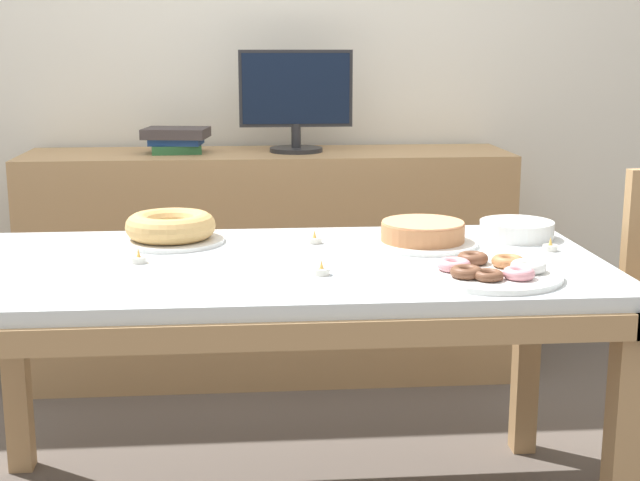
% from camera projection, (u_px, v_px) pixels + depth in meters
% --- Properties ---
extents(wall_back, '(8.00, 0.10, 2.60)m').
position_uv_depth(wall_back, '(265.00, 37.00, 3.56)').
color(wall_back, silver).
rests_on(wall_back, ground).
extents(dining_table, '(1.69, 0.85, 0.73)m').
position_uv_depth(dining_table, '(281.00, 293.00, 2.30)').
color(dining_table, silver).
rests_on(dining_table, ground).
extents(sideboard, '(1.82, 0.44, 0.87)m').
position_uv_depth(sideboard, '(269.00, 264.00, 3.45)').
color(sideboard, tan).
rests_on(sideboard, ground).
extents(computer_monitor, '(0.42, 0.20, 0.38)m').
position_uv_depth(computer_monitor, '(296.00, 101.00, 3.32)').
color(computer_monitor, '#262628').
rests_on(computer_monitor, sideboard).
extents(book_stack, '(0.26, 0.21, 0.09)m').
position_uv_depth(book_stack, '(176.00, 139.00, 3.32)').
color(book_stack, '#2D6638').
rests_on(book_stack, sideboard).
extents(cake_chocolate_round, '(0.31, 0.31, 0.07)m').
position_uv_depth(cake_chocolate_round, '(423.00, 234.00, 2.45)').
color(cake_chocolate_round, white).
rests_on(cake_chocolate_round, dining_table).
extents(cake_golden_bundt, '(0.30, 0.30, 0.08)m').
position_uv_depth(cake_golden_bundt, '(171.00, 229.00, 2.48)').
color(cake_golden_bundt, white).
rests_on(cake_golden_bundt, dining_table).
extents(pastry_platter, '(0.33, 0.33, 0.04)m').
position_uv_depth(pastry_platter, '(491.00, 271.00, 2.11)').
color(pastry_platter, white).
rests_on(pastry_platter, dining_table).
extents(plate_stack, '(0.21, 0.21, 0.05)m').
position_uv_depth(plate_stack, '(517.00, 230.00, 2.54)').
color(plate_stack, white).
rests_on(plate_stack, dining_table).
extents(tealight_near_front, '(0.04, 0.04, 0.04)m').
position_uv_depth(tealight_near_front, '(139.00, 259.00, 2.25)').
color(tealight_near_front, silver).
rests_on(tealight_near_front, dining_table).
extents(tealight_right_edge, '(0.04, 0.04, 0.04)m').
position_uv_depth(tealight_right_edge, '(314.00, 240.00, 2.48)').
color(tealight_right_edge, silver).
rests_on(tealight_right_edge, dining_table).
extents(tealight_centre, '(0.04, 0.04, 0.04)m').
position_uv_depth(tealight_centre, '(550.00, 247.00, 2.39)').
color(tealight_centre, silver).
rests_on(tealight_centre, dining_table).
extents(tealight_near_cakes, '(0.04, 0.04, 0.04)m').
position_uv_depth(tealight_near_cakes, '(321.00, 271.00, 2.14)').
color(tealight_near_cakes, silver).
rests_on(tealight_near_cakes, dining_table).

